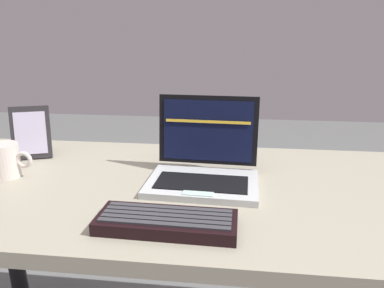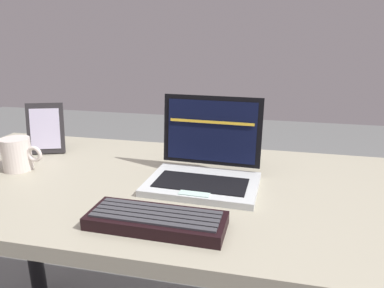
{
  "view_description": "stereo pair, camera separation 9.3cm",
  "coord_description": "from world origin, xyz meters",
  "px_view_note": "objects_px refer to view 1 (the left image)",
  "views": [
    {
      "loc": [
        0.16,
        -0.89,
        1.15
      ],
      "look_at": [
        0.06,
        -0.01,
        0.87
      ],
      "focal_mm": 33.28,
      "sensor_mm": 36.0,
      "label": 1
    },
    {
      "loc": [
        0.25,
        -0.88,
        1.15
      ],
      "look_at": [
        0.06,
        -0.01,
        0.87
      ],
      "focal_mm": 33.28,
      "sensor_mm": 36.0,
      "label": 2
    }
  ],
  "objects_px": {
    "laptop_front": "(204,166)",
    "photo_frame": "(31,133)",
    "coffee_mug": "(5,160)",
    "external_keyboard": "(167,222)"
  },
  "relations": [
    {
      "from": "laptop_front",
      "to": "photo_frame",
      "type": "relative_size",
      "value": 1.76
    },
    {
      "from": "photo_frame",
      "to": "coffee_mug",
      "type": "bearing_deg",
      "value": -86.62
    },
    {
      "from": "coffee_mug",
      "to": "laptop_front",
      "type": "bearing_deg",
      "value": 2.84
    },
    {
      "from": "laptop_front",
      "to": "coffee_mug",
      "type": "distance_m",
      "value": 0.57
    },
    {
      "from": "photo_frame",
      "to": "coffee_mug",
      "type": "distance_m",
      "value": 0.17
    },
    {
      "from": "coffee_mug",
      "to": "external_keyboard",
      "type": "bearing_deg",
      "value": -23.88
    },
    {
      "from": "photo_frame",
      "to": "coffee_mug",
      "type": "relative_size",
      "value": 1.34
    },
    {
      "from": "laptop_front",
      "to": "photo_frame",
      "type": "xyz_separation_m",
      "value": [
        -0.58,
        0.13,
        0.04
      ]
    },
    {
      "from": "laptop_front",
      "to": "external_keyboard",
      "type": "bearing_deg",
      "value": -102.81
    },
    {
      "from": "laptop_front",
      "to": "coffee_mug",
      "type": "height_order",
      "value": "laptop_front"
    }
  ]
}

